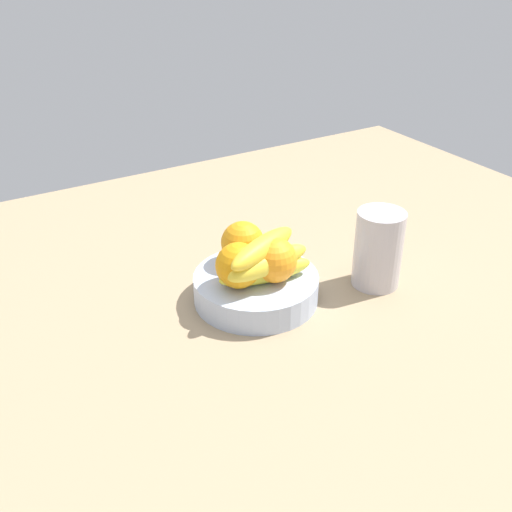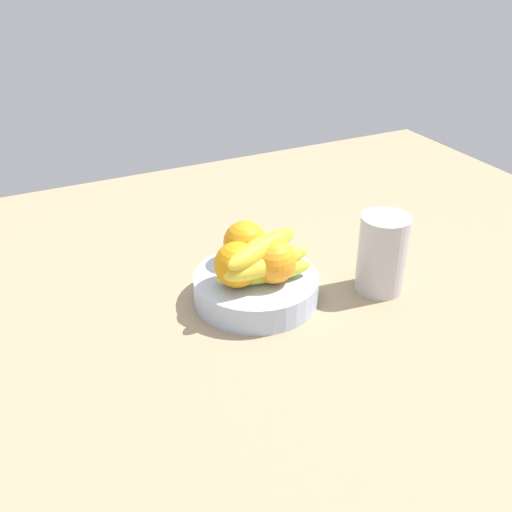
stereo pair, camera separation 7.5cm
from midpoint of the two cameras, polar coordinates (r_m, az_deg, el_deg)
ground_plane at (r=107.24cm, az=-2.34°, el=-5.57°), size 180.00×140.00×3.00cm
fruit_bowl at (r=107.13cm, az=-2.01°, el=-3.05°), size 22.26×22.26×4.94cm
orange_front_left at (r=108.22cm, az=-3.26°, el=1.22°), size 7.92×7.92×7.92cm
orange_front_right at (r=101.23cm, az=-3.80°, el=-0.95°), size 7.92×7.92×7.92cm
orange_center at (r=102.57cm, az=-0.34°, el=-0.44°), size 7.92×7.92×7.92cm
banana_bunch at (r=101.83cm, az=-1.16°, el=-0.53°), size 17.51×10.43×8.40cm
thermos_tumbler at (r=110.90cm, az=9.64°, el=0.64°), size 8.82×8.82×14.65cm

